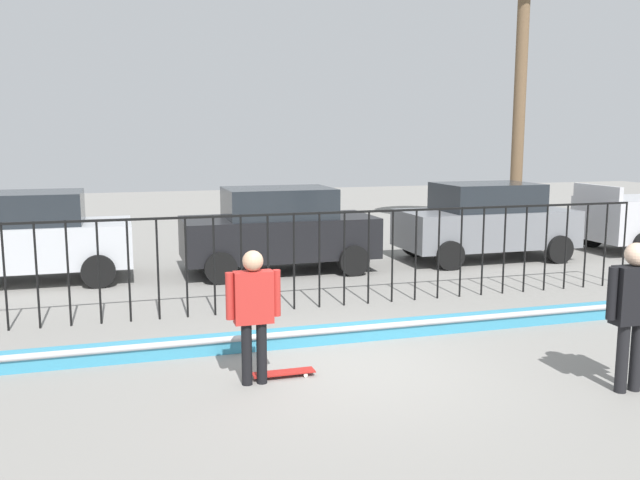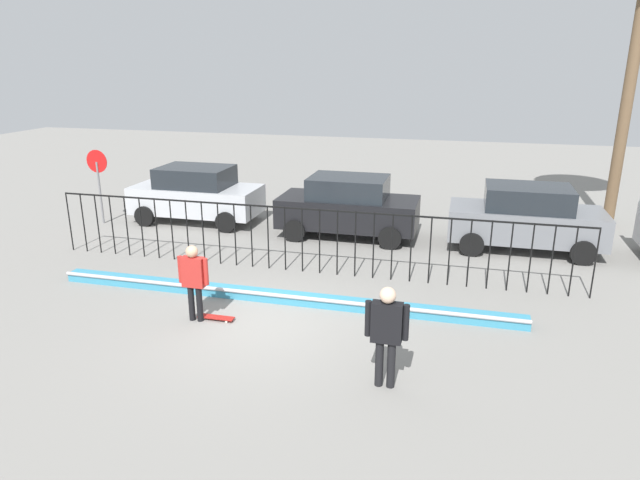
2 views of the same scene
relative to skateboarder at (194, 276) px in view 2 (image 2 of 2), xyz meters
name	(u,v)px [view 2 (image 2 of 2)]	position (x,y,z in m)	size (l,w,h in m)	color
ground_plane	(261,323)	(1.38, 0.21, -1.01)	(60.00, 60.00, 0.00)	gray
bowl_coping_ledge	(278,296)	(1.38, 1.38, -0.89)	(11.00, 0.40, 0.27)	teal
perimeter_fence	(302,233)	(1.38, 3.38, 0.06)	(14.04, 0.04, 1.72)	black
skateboarder	(194,276)	(0.00, 0.00, 0.00)	(0.68, 0.25, 1.68)	black
skateboard	(216,317)	(0.40, 0.12, -0.95)	(0.80, 0.20, 0.07)	#A51E19
camera_operator	(387,328)	(4.26, -1.52, 0.08)	(0.73, 0.28, 1.82)	black
parked_car_silver	(197,194)	(-3.46, 7.11, -0.04)	(4.30, 2.12, 1.90)	#B7BABF
parked_car_black	(348,206)	(1.89, 6.75, -0.04)	(4.30, 2.12, 1.90)	black
parked_car_gray	(526,218)	(7.13, 6.73, -0.04)	(4.30, 2.12, 1.90)	slate
stop_sign	(98,176)	(-6.49, 6.11, 0.61)	(0.76, 0.07, 2.50)	slate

